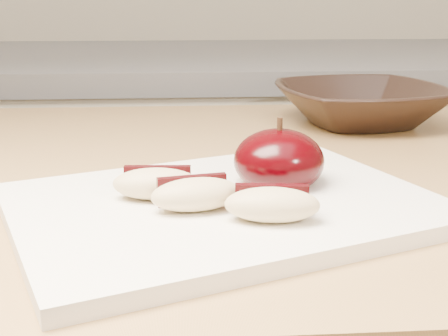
{
  "coord_description": "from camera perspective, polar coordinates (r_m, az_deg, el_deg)",
  "views": [
    {
      "loc": [
        0.03,
        -0.1,
        1.07
      ],
      "look_at": [
        0.06,
        0.36,
        0.94
      ],
      "focal_mm": 50.0,
      "sensor_mm": 36.0,
      "label": 1
    }
  ],
  "objects": [
    {
      "name": "apple_half",
      "position": [
        0.52,
        5.03,
        0.67
      ],
      "size": [
        0.09,
        0.09,
        0.06
      ],
      "rotation": [
        0.0,
        0.0,
        -0.19
      ],
      "color": "black",
      "rests_on": "cutting_board"
    },
    {
      "name": "apple_wedge_a",
      "position": [
        0.49,
        -6.21,
        -1.39
      ],
      "size": [
        0.07,
        0.04,
        0.02
      ],
      "rotation": [
        0.0,
        0.0,
        -0.06
      ],
      "color": "tan",
      "rests_on": "cutting_board"
    },
    {
      "name": "bowl",
      "position": [
        0.82,
        12.31,
        5.7
      ],
      "size": [
        0.24,
        0.24,
        0.05
      ],
      "primitive_type": "imported",
      "rotation": [
        0.0,
        0.0,
        0.15
      ],
      "color": "black",
      "rests_on": "island_counter"
    },
    {
      "name": "cutting_board",
      "position": [
        0.49,
        0.0,
        -3.54
      ],
      "size": [
        0.38,
        0.33,
        0.01
      ],
      "primitive_type": "cube",
      "rotation": [
        0.0,
        0.0,
        0.37
      ],
      "color": "white",
      "rests_on": "island_counter"
    },
    {
      "name": "apple_wedge_b",
      "position": [
        0.46,
        -2.61,
        -2.37
      ],
      "size": [
        0.07,
        0.05,
        0.02
      ],
      "rotation": [
        0.0,
        0.0,
        0.2
      ],
      "color": "tan",
      "rests_on": "cutting_board"
    },
    {
      "name": "back_cabinet",
      "position": [
        1.43,
        -4.89,
        -8.58
      ],
      "size": [
        2.4,
        0.62,
        0.94
      ],
      "color": "silver",
      "rests_on": "ground"
    },
    {
      "name": "apple_wedge_c",
      "position": [
        0.44,
        4.41,
        -3.31
      ],
      "size": [
        0.07,
        0.04,
        0.02
      ],
      "rotation": [
        0.0,
        0.0,
        -0.13
      ],
      "color": "tan",
      "rests_on": "cutting_board"
    }
  ]
}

